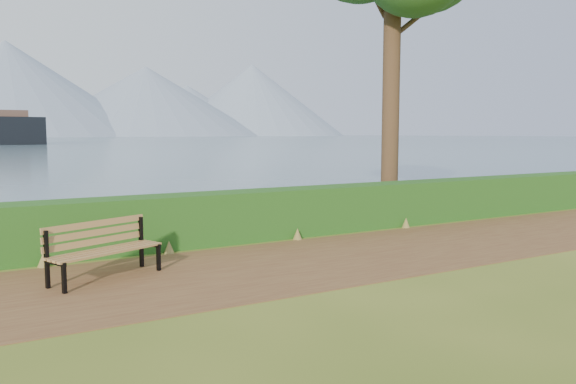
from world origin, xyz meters
TOP-DOWN VIEW (x-y plane):
  - ground at (0.00, 0.00)m, footprint 140.00×140.00m
  - path at (0.00, 0.30)m, footprint 40.00×3.40m
  - hedge at (0.00, 2.60)m, footprint 32.00×0.85m
  - bench at (-2.50, 0.86)m, footprint 1.78×1.13m

SIDE VIEW (x-z plane):
  - ground at x=0.00m, z-range 0.00..0.00m
  - path at x=0.00m, z-range 0.00..0.01m
  - bench at x=-2.50m, z-range 0.07..0.93m
  - hedge at x=0.00m, z-range 0.00..1.00m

